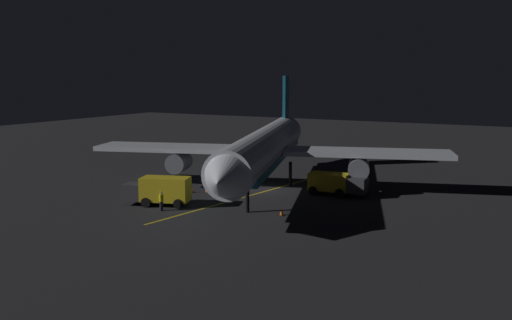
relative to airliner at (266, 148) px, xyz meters
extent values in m
cube|color=black|center=(-0.19, 0.60, -4.50)|extent=(180.00, 180.00, 0.20)
cube|color=gold|center=(0.21, 4.60, -4.40)|extent=(4.34, 24.68, 0.01)
cylinder|color=silver|center=(-0.19, 0.60, 0.19)|extent=(13.99, 33.19, 3.84)
cube|color=teal|center=(-0.19, 0.60, -0.86)|extent=(12.25, 28.33, 0.69)
cone|color=silver|center=(-5.71, 17.70, 0.19)|extent=(4.53, 4.08, 3.76)
cone|color=silver|center=(5.50, -17.05, 0.19)|extent=(4.70, 5.45, 3.46)
cube|color=teal|center=(4.66, -14.45, 4.79)|extent=(1.45, 3.54, 5.35)
cube|color=silver|center=(-9.56, -4.19, -0.38)|extent=(17.59, 9.77, 0.50)
cylinder|color=slate|center=(-9.13, -2.78, -1.78)|extent=(2.98, 3.69, 2.10)
cube|color=silver|center=(10.21, 2.19, -0.38)|extent=(17.59, 9.77, 0.50)
cylinder|color=slate|center=(9.03, 3.08, -1.78)|extent=(2.98, 3.69, 2.10)
cylinder|color=black|center=(-3.04, 9.41, -3.07)|extent=(0.45, 0.45, 2.68)
cylinder|color=black|center=(-1.56, -2.66, -3.07)|extent=(0.45, 0.45, 2.68)
cylinder|color=black|center=(2.82, -1.24, -3.07)|extent=(0.45, 0.45, 2.68)
cube|color=gold|center=(4.83, 10.82, -2.86)|extent=(4.84, 3.40, 2.19)
cube|color=#38383D|center=(7.76, 11.82, -3.20)|extent=(2.35, 2.47, 1.50)
cylinder|color=black|center=(6.28, 11.32, -3.95)|extent=(1.59, 2.48, 0.90)
cylinder|color=black|center=(3.37, 10.33, -3.95)|extent=(1.59, 2.48, 0.90)
cube|color=gold|center=(-6.74, -0.82, -3.10)|extent=(4.06, 2.36, 1.72)
cube|color=#38383D|center=(-9.60, -1.01, -3.20)|extent=(1.93, 2.11, 1.50)
cylinder|color=black|center=(-8.12, -0.91, -3.95)|extent=(1.05, 2.36, 0.90)
cylinder|color=black|center=(-5.37, -0.73, -3.95)|extent=(1.05, 2.36, 0.90)
cylinder|color=black|center=(3.94, 12.58, -3.98)|extent=(0.32, 0.32, 0.85)
cylinder|color=yellow|center=(3.94, 12.58, -3.23)|extent=(0.40, 0.40, 0.65)
sphere|color=tan|center=(3.94, 12.58, -2.78)|extent=(0.24, 0.24, 0.24)
cone|color=#EA590F|center=(4.64, 4.34, -4.13)|extent=(0.36, 0.36, 0.55)
cube|color=black|center=(4.64, 4.34, -4.39)|extent=(0.50, 0.50, 0.03)
cone|color=#EA590F|center=(5.91, 5.10, -4.13)|extent=(0.36, 0.36, 0.55)
cube|color=black|center=(5.91, 5.10, -4.39)|extent=(0.50, 0.50, 0.03)
cone|color=#EA590F|center=(-6.14, 8.93, -4.13)|extent=(0.36, 0.36, 0.55)
cube|color=black|center=(-6.14, 8.93, -4.39)|extent=(0.50, 0.50, 0.03)
camera|label=1|loc=(-25.67, 49.38, 7.43)|focal=37.75mm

